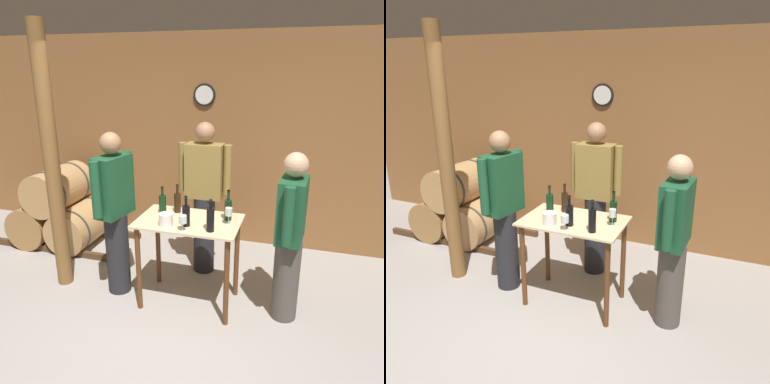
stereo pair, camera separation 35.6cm
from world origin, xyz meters
The scene contains 16 objects.
ground_plane centered at (0.00, 0.00, 0.00)m, with size 14.00×14.00×0.00m, color #9E9993.
back_wall centered at (0.00, 2.45, 1.35)m, with size 8.40×0.08×2.70m.
barrel_rack centered at (-1.97, 1.71, 0.43)m, with size 1.96×0.87×1.05m.
tasting_table centered at (0.10, 0.87, 0.70)m, with size 0.98×0.62×0.89m.
wooden_post centered at (-1.33, 0.81, 1.35)m, with size 0.16×0.16×2.70m.
wine_bottle_far_left centered at (-0.20, 0.96, 0.99)m, with size 0.07×0.07×0.28m.
wine_bottle_left centered at (-0.07, 1.04, 1.00)m, with size 0.07×0.07×0.29m.
wine_bottle_center centered at (0.11, 0.74, 1.00)m, with size 0.07×0.07×0.29m.
wine_bottle_right centered at (0.35, 0.68, 1.01)m, with size 0.07×0.07×0.30m.
wine_bottle_far_right centered at (0.45, 0.98, 1.00)m, with size 0.07×0.07×0.30m.
wine_glass_near_left centered at (0.12, 0.62, 1.00)m, with size 0.07×0.07×0.15m.
wine_glass_near_center centered at (0.48, 0.88, 1.01)m, with size 0.07×0.07×0.16m.
ice_bucket centered at (-0.06, 0.68, 0.95)m, with size 0.13×0.13×0.12m.
person_host centered at (0.07, 1.52, 0.92)m, with size 0.59×0.24×1.73m.
person_visitor_with_scarf centered at (-0.68, 0.85, 0.90)m, with size 0.29×0.58×1.70m.
person_visitor_bearded centered at (1.03, 0.90, 0.84)m, with size 0.25×0.59×1.60m.
Camera 1 is at (1.09, -2.27, 2.27)m, focal length 35.00 mm.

